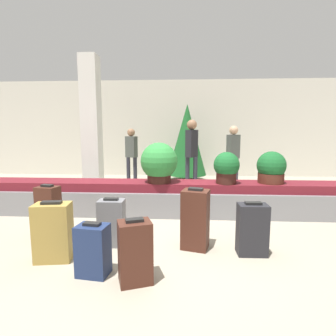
% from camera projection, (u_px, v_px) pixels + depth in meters
% --- Properties ---
extents(ground_plane, '(18.00, 18.00, 0.00)m').
position_uv_depth(ground_plane, '(163.00, 240.00, 3.63)').
color(ground_plane, '#9E937F').
extents(back_wall, '(18.00, 0.06, 3.20)m').
position_uv_depth(back_wall, '(175.00, 129.00, 8.85)').
color(back_wall, beige).
rests_on(back_wall, ground_plane).
extents(carousel, '(7.29, 0.72, 0.59)m').
position_uv_depth(carousel, '(168.00, 198.00, 4.80)').
color(carousel, gray).
rests_on(carousel, ground_plane).
extents(pillar, '(0.39, 0.39, 3.20)m').
position_uv_depth(pillar, '(92.00, 127.00, 6.06)').
color(pillar, silver).
rests_on(pillar, ground_plane).
extents(suitcase_0, '(0.34, 0.27, 0.57)m').
position_uv_depth(suitcase_0, '(93.00, 250.00, 2.70)').
color(suitcase_0, navy).
rests_on(suitcase_0, ground_plane).
extents(suitcase_1, '(0.39, 0.35, 0.79)m').
position_uv_depth(suitcase_1, '(195.00, 219.00, 3.33)').
color(suitcase_1, '#472319').
rests_on(suitcase_1, ground_plane).
extents(suitcase_2, '(0.35, 0.23, 0.65)m').
position_uv_depth(suitcase_2, '(252.00, 229.00, 3.16)').
color(suitcase_2, '#232328').
rests_on(suitcase_2, ground_plane).
extents(suitcase_3, '(0.32, 0.26, 0.77)m').
position_uv_depth(suitcase_3, '(49.00, 213.00, 3.61)').
color(suitcase_3, '#472319').
rests_on(suitcase_3, ground_plane).
extents(suitcase_4, '(0.43, 0.31, 0.70)m').
position_uv_depth(suitcase_4, '(53.00, 232.00, 3.01)').
color(suitcase_4, '#A3843D').
rests_on(suitcase_4, ground_plane).
extents(suitcase_5, '(0.34, 0.23, 0.64)m').
position_uv_depth(suitcase_5, '(112.00, 222.00, 3.42)').
color(suitcase_5, slate).
rests_on(suitcase_5, ground_plane).
extents(suitcase_6, '(0.38, 0.34, 0.65)m').
position_uv_depth(suitcase_6, '(135.00, 252.00, 2.57)').
color(suitcase_6, '#472319').
rests_on(suitcase_6, ground_plane).
extents(potted_plant_0, '(0.65, 0.65, 0.71)m').
position_uv_depth(potted_plant_0, '(159.00, 163.00, 4.63)').
color(potted_plant_0, '#381914').
rests_on(potted_plant_0, carousel).
extents(potted_plant_1, '(0.50, 0.50, 0.56)m').
position_uv_depth(potted_plant_1, '(271.00, 168.00, 4.59)').
color(potted_plant_1, '#4C2319').
rests_on(potted_plant_1, carousel).
extents(potted_plant_2, '(0.45, 0.45, 0.55)m').
position_uv_depth(potted_plant_2, '(226.00, 168.00, 4.55)').
color(potted_plant_2, '#381914').
rests_on(potted_plant_2, carousel).
extents(traveler_0, '(0.37, 0.31, 1.59)m').
position_uv_depth(traveler_0, '(131.00, 151.00, 7.57)').
color(traveler_0, '#282833').
rests_on(traveler_0, ground_plane).
extents(traveler_1, '(0.37, 0.31, 1.65)m').
position_uv_depth(traveler_1, '(233.00, 151.00, 6.94)').
color(traveler_1, '#282833').
rests_on(traveler_1, ground_plane).
extents(traveler_2, '(0.33, 0.37, 1.79)m').
position_uv_depth(traveler_2, '(192.00, 148.00, 6.58)').
color(traveler_2, '#282833').
rests_on(traveler_2, ground_plane).
extents(decorated_tree, '(1.20, 1.20, 2.32)m').
position_uv_depth(decorated_tree, '(187.00, 140.00, 7.98)').
color(decorated_tree, '#4C331E').
rests_on(decorated_tree, ground_plane).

